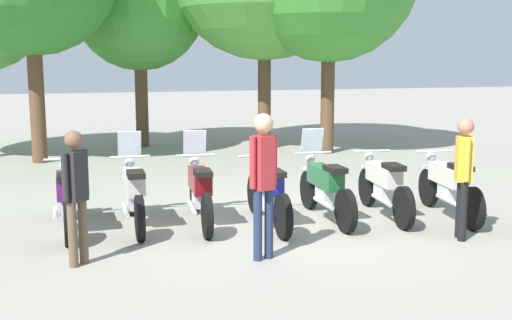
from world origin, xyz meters
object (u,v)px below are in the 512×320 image
object	(u,v)px
motorcycle_1	(134,192)
motorcycle_3	(267,192)
motorcycle_0	(66,197)
tree_2	(139,4)
person_0	(76,188)
motorcycle_4	(325,187)
person_1	(263,174)
motorcycle_6	(448,185)
motorcycle_2	(200,190)
person_2	(464,169)
motorcycle_5	(384,185)

from	to	relation	value
motorcycle_1	motorcycle_3	world-z (taller)	motorcycle_1
motorcycle_0	tree_2	size ratio (longest dim) A/B	0.37
motorcycle_3	person_0	bearing A→B (deg)	114.62
person_0	motorcycle_4	bearing A→B (deg)	64.62
person_0	person_1	bearing A→B (deg)	35.71
motorcycle_0	motorcycle_1	size ratio (longest dim) A/B	1.00
motorcycle_1	person_0	xyz separation A→B (m)	(-0.85, -1.64, 0.44)
motorcycle_6	motorcycle_1	bearing A→B (deg)	88.54
motorcycle_2	person_0	xyz separation A→B (m)	(-1.81, -1.48, 0.44)
person_0	person_2	bearing A→B (deg)	42.49
motorcycle_1	tree_2	xyz separation A→B (m)	(1.20, 8.85, 3.48)
motorcycle_1	motorcycle_4	size ratio (longest dim) A/B	1.00
motorcycle_3	motorcycle_5	xyz separation A→B (m)	(1.93, -0.04, 0.00)
motorcycle_6	tree_2	size ratio (longest dim) A/B	0.37
motorcycle_0	motorcycle_5	xyz separation A→B (m)	(4.82, -0.59, 0.00)
person_1	tree_2	xyz separation A→B (m)	(-0.17, 10.93, 2.91)
motorcycle_5	person_1	bearing A→B (deg)	128.69
motorcycle_4	motorcycle_5	bearing A→B (deg)	-93.90
motorcycle_2	motorcycle_6	bearing A→B (deg)	-95.43
motorcycle_0	motorcycle_5	distance (m)	4.86
person_2	person_1	bearing A→B (deg)	22.48
motorcycle_2	tree_2	distance (m)	9.66
motorcycle_3	person_1	world-z (taller)	person_1
motorcycle_4	tree_2	distance (m)	10.07
motorcycle_1	motorcycle_4	world-z (taller)	same
motorcycle_0	tree_2	xyz separation A→B (m)	(2.16, 8.80, 3.49)
motorcycle_1	motorcycle_4	xyz separation A→B (m)	(2.89, -0.45, 0.00)
motorcycle_2	tree_2	world-z (taller)	tree_2
person_0	person_2	distance (m)	5.12
person_1	motorcycle_5	bearing A→B (deg)	-76.45
motorcycle_1	person_2	distance (m)	4.74
motorcycle_1	person_1	bearing A→B (deg)	-145.52
motorcycle_1	person_2	bearing A→B (deg)	-114.37
motorcycle_6	motorcycle_4	bearing A→B (deg)	86.39
motorcycle_1	motorcycle_4	bearing A→B (deg)	-97.55
person_0	person_1	size ratio (longest dim) A/B	0.90
person_2	motorcycle_2	bearing A→B (deg)	-8.14
motorcycle_2	person_0	distance (m)	2.39
person_2	motorcycle_0	bearing A→B (deg)	-0.14
motorcycle_3	motorcycle_4	xyz separation A→B (m)	(0.96, 0.05, 0.01)
person_0	tree_2	xyz separation A→B (m)	(2.04, 10.49, 3.04)
motorcycle_3	tree_2	size ratio (longest dim) A/B	0.37
motorcycle_0	motorcycle_4	distance (m)	3.89
motorcycle_3	tree_2	world-z (taller)	tree_2
motorcycle_1	motorcycle_0	bearing A→B (deg)	88.29
motorcycle_4	motorcycle_6	size ratio (longest dim) A/B	1.01
motorcycle_2	motorcycle_6	distance (m)	3.92
motorcycle_1	person_1	world-z (taller)	person_1
person_0	motorcycle_2	bearing A→B (deg)	86.20
motorcycle_5	person_2	xyz separation A→B (m)	(0.39, -1.49, 0.49)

